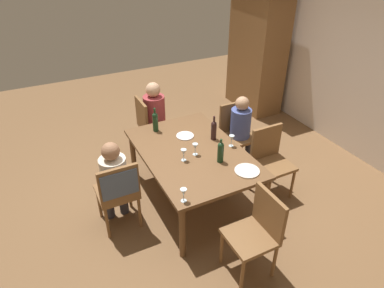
# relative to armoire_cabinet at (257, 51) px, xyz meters

# --- Properties ---
(ground_plane) EXTENTS (10.00, 10.00, 0.00)m
(ground_plane) POSITION_rel_armoire_cabinet_xyz_m (1.97, -2.33, -1.10)
(ground_plane) COLOR brown
(rear_room_partition) EXTENTS (6.40, 0.12, 2.70)m
(rear_room_partition) POSITION_rel_armoire_cabinet_xyz_m (1.97, 0.45, 0.25)
(rear_room_partition) COLOR beige
(rear_room_partition) RESTS_ON ground_plane
(armoire_cabinet) EXTENTS (1.18, 0.62, 2.18)m
(armoire_cabinet) POSITION_rel_armoire_cabinet_xyz_m (0.00, 0.00, 0.00)
(armoire_cabinet) COLOR brown
(armoire_cabinet) RESTS_ON ground_plane
(dining_table) EXTENTS (1.73, 1.16, 0.73)m
(dining_table) POSITION_rel_armoire_cabinet_xyz_m (1.97, -2.33, -0.44)
(dining_table) COLOR brown
(dining_table) RESTS_ON ground_plane
(chair_far_left) EXTENTS (0.44, 0.44, 0.92)m
(chair_far_left) POSITION_rel_armoire_cabinet_xyz_m (1.49, -1.37, -0.56)
(chair_far_left) COLOR brown
(chair_far_left) RESTS_ON ground_plane
(chair_left_end) EXTENTS (0.44, 0.44, 0.92)m
(chair_left_end) POSITION_rel_armoire_cabinet_xyz_m (0.72, -2.42, -0.56)
(chair_left_end) COLOR brown
(chair_left_end) RESTS_ON ground_plane
(chair_near) EXTENTS (0.46, 0.44, 0.92)m
(chair_near) POSITION_rel_armoire_cabinet_xyz_m (2.09, -3.29, -0.50)
(chair_near) COLOR brown
(chair_near) RESTS_ON ground_plane
(chair_right_end) EXTENTS (0.44, 0.44, 0.92)m
(chair_right_end) POSITION_rel_armoire_cabinet_xyz_m (3.21, -2.24, -0.56)
(chair_right_end) COLOR brown
(chair_right_end) RESTS_ON ground_plane
(chair_far_right) EXTENTS (0.44, 0.44, 0.92)m
(chair_far_right) POSITION_rel_armoire_cabinet_xyz_m (2.27, -1.37, -0.56)
(chair_far_right) COLOR brown
(chair_far_right) RESTS_ON ground_plane
(person_woman_host) EXTENTS (0.33, 0.29, 1.09)m
(person_woman_host) POSITION_rel_armoire_cabinet_xyz_m (1.60, -1.37, -0.46)
(person_woman_host) COLOR #33333D
(person_woman_host) RESTS_ON ground_plane
(person_man_bearded) EXTENTS (0.32, 0.37, 1.16)m
(person_man_bearded) POSITION_rel_armoire_cabinet_xyz_m (0.72, -2.31, -0.43)
(person_man_bearded) COLOR #33333D
(person_man_bearded) RESTS_ON ground_plane
(person_man_guest) EXTENTS (0.34, 0.30, 1.11)m
(person_man_guest) POSITION_rel_armoire_cabinet_xyz_m (1.94, -3.29, -0.45)
(person_man_guest) COLOR #33333D
(person_man_guest) RESTS_ON ground_plane
(wine_bottle_tall_green) EXTENTS (0.07, 0.07, 0.32)m
(wine_bottle_tall_green) POSITION_rel_armoire_cabinet_xyz_m (1.84, -1.96, -0.23)
(wine_bottle_tall_green) COLOR black
(wine_bottle_tall_green) RESTS_ON dining_table
(wine_bottle_dark_red) EXTENTS (0.07, 0.07, 0.33)m
(wine_bottle_dark_red) POSITION_rel_armoire_cabinet_xyz_m (1.31, -2.54, -0.22)
(wine_bottle_dark_red) COLOR #19381E
(wine_bottle_dark_red) RESTS_ON dining_table
(wine_bottle_short_olive) EXTENTS (0.07, 0.07, 0.30)m
(wine_bottle_short_olive) POSITION_rel_armoire_cabinet_xyz_m (2.31, -2.14, -0.23)
(wine_bottle_short_olive) COLOR #19381E
(wine_bottle_short_olive) RESTS_ON dining_table
(wine_glass_near_left) EXTENTS (0.07, 0.07, 0.15)m
(wine_glass_near_left) POSITION_rel_armoire_cabinet_xyz_m (2.08, -1.85, -0.26)
(wine_glass_near_left) COLOR silver
(wine_glass_near_left) RESTS_ON dining_table
(wine_glass_centre) EXTENTS (0.07, 0.07, 0.15)m
(wine_glass_centre) POSITION_rel_armoire_cabinet_xyz_m (2.10, -2.50, -0.26)
(wine_glass_centre) COLOR silver
(wine_glass_centre) RESTS_ON dining_table
(wine_glass_near_right) EXTENTS (0.07, 0.07, 0.15)m
(wine_glass_near_right) POSITION_rel_armoire_cabinet_xyz_m (2.05, -2.33, -0.26)
(wine_glass_near_right) COLOR silver
(wine_glass_near_right) RESTS_ON dining_table
(wine_glass_far) EXTENTS (0.07, 0.07, 0.15)m
(wine_glass_far) POSITION_rel_armoire_cabinet_xyz_m (2.73, -2.81, -0.26)
(wine_glass_far) COLOR silver
(wine_glass_far) RESTS_ON dining_table
(dinner_plate_host) EXTENTS (0.23, 0.23, 0.01)m
(dinner_plate_host) POSITION_rel_armoire_cabinet_xyz_m (1.62, -2.26, -0.36)
(dinner_plate_host) COLOR white
(dinner_plate_host) RESTS_ON dining_table
(dinner_plate_guest_left) EXTENTS (0.28, 0.28, 0.01)m
(dinner_plate_guest_left) POSITION_rel_armoire_cabinet_xyz_m (2.60, -1.97, -0.36)
(dinner_plate_guest_left) COLOR silver
(dinner_plate_guest_left) RESTS_ON dining_table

